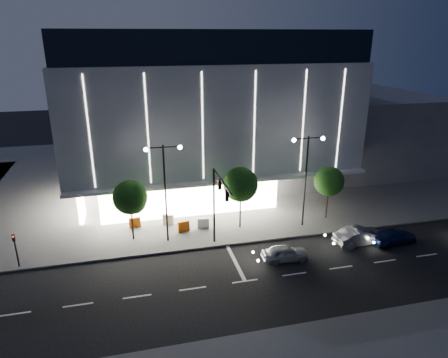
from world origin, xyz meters
TOP-DOWN VIEW (x-y plane):
  - ground at (0.00, 0.00)m, footprint 160.00×160.00m
  - sidewalk_museum at (5.00, 24.00)m, footprint 70.00×40.00m
  - museum at (2.98, 22.31)m, footprint 30.00×25.80m
  - annex_building at (26.00, 24.00)m, footprint 16.00×20.00m
  - traffic_mast at (1.00, 3.34)m, footprint 0.33×5.89m
  - street_lamp_west at (-3.00, 6.00)m, footprint 3.16×0.36m
  - street_lamp_east at (10.00, 6.00)m, footprint 3.16×0.36m
  - ped_signal_far at (-15.00, 4.50)m, footprint 0.22×0.24m
  - tree_left at (-5.97, 7.02)m, footprint 3.02×3.02m
  - tree_mid at (4.03, 7.02)m, footprint 3.25×3.25m
  - tree_right at (13.03, 7.02)m, footprint 2.91×2.91m
  - car_lead at (6.03, 0.59)m, footprint 3.95×1.72m
  - car_second at (13.49, 1.61)m, footprint 4.85×2.06m
  - car_third at (16.55, 1.07)m, footprint 4.52×2.24m
  - barrier_a at (-5.79, 9.33)m, footprint 1.12×0.35m
  - barrier_b at (-2.60, 9.25)m, footprint 1.11×0.64m
  - barrier_c at (-1.36, 7.43)m, footprint 1.13×0.46m
  - barrier_d at (0.55, 7.64)m, footprint 1.13×0.43m

SIDE VIEW (x-z plane):
  - ground at x=0.00m, z-range 0.00..0.00m
  - sidewalk_museum at x=5.00m, z-range 0.00..0.15m
  - car_third at x=16.55m, z-range 0.00..1.26m
  - barrier_a at x=-5.79m, z-range 0.15..1.15m
  - barrier_b at x=-2.60m, z-range 0.15..1.15m
  - barrier_c at x=-1.36m, z-range 0.15..1.15m
  - barrier_d at x=0.55m, z-range 0.15..1.15m
  - car_lead at x=6.03m, z-range 0.00..1.33m
  - car_second at x=13.49m, z-range 0.00..1.55m
  - ped_signal_far at x=-15.00m, z-range 0.39..3.39m
  - tree_right at x=13.03m, z-range 1.13..6.64m
  - tree_left at x=-5.97m, z-range 1.17..6.90m
  - tree_mid at x=4.03m, z-range 1.26..7.41m
  - annex_building at x=26.00m, z-range 0.00..10.00m
  - traffic_mast at x=1.00m, z-range 1.49..8.56m
  - street_lamp_west at x=-3.00m, z-range 1.46..10.46m
  - street_lamp_east at x=10.00m, z-range 1.46..10.46m
  - museum at x=2.98m, z-range 0.27..18.27m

